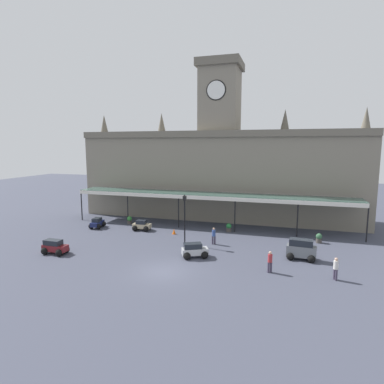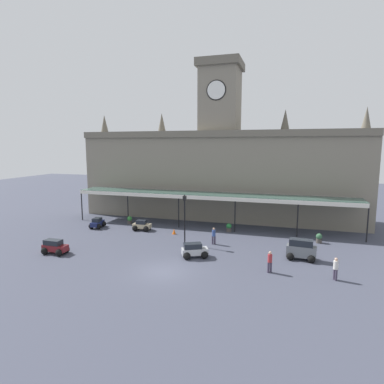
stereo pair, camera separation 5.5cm
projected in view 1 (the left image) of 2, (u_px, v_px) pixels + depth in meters
name	position (u px, v px, depth m)	size (l,w,h in m)	color
ground_plane	(163.00, 272.00, 24.73)	(140.00, 140.00, 0.00)	#3F4352
station_building	(219.00, 169.00, 42.87)	(36.46, 7.03, 20.32)	gray
entrance_canopy	(209.00, 195.00, 37.82)	(33.49, 3.26, 4.00)	#38564C
car_maroon_estate	(55.00, 248.00, 28.77)	(2.25, 1.54, 1.27)	maroon
car_grey_van	(301.00, 250.00, 27.25)	(2.48, 1.75, 1.77)	slate
car_beige_sedan	(142.00, 226.00, 36.71)	(2.11, 1.62, 1.19)	tan
car_silver_estate	(194.00, 251.00, 27.82)	(2.43, 2.15, 1.27)	#B2B5BA
car_navy_sedan	(97.00, 224.00, 37.90)	(1.67, 2.14, 1.19)	#19214C
pedestrian_crossing_forecourt	(336.00, 268.00, 23.08)	(0.34, 0.37, 1.67)	#3F384C
pedestrian_near_entrance	(270.00, 261.00, 24.45)	(0.35, 0.34, 1.67)	#3F384C
pedestrian_beside_cars	(214.00, 235.00, 31.50)	(0.37, 0.34, 1.67)	#3F384C
victorian_lamppost	(185.00, 214.00, 31.16)	(0.30, 0.30, 4.94)	black
traffic_cone	(174.00, 232.00, 35.19)	(0.40, 0.40, 0.58)	orange
planter_forecourt_centre	(130.00, 220.00, 39.78)	(0.60, 0.60, 0.96)	#47423D
planter_by_canopy	(319.00, 238.00, 32.01)	(0.60, 0.60, 0.96)	#47423D
planter_near_kerb	(229.00, 227.00, 36.15)	(0.60, 0.60, 0.96)	#47423D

